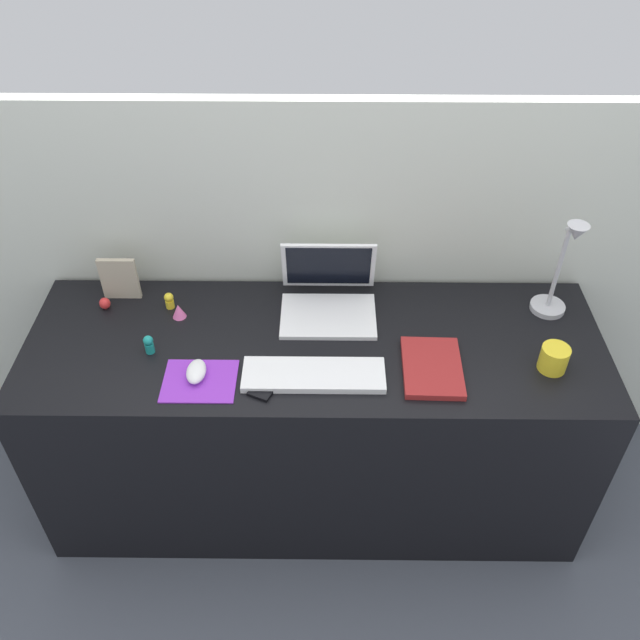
% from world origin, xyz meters
% --- Properties ---
extents(ground_plane, '(6.00, 6.00, 0.00)m').
position_xyz_m(ground_plane, '(0.00, 0.00, 0.00)').
color(ground_plane, '#474C56').
extents(back_wall, '(2.97, 0.05, 1.36)m').
position_xyz_m(back_wall, '(0.00, 0.34, 0.68)').
color(back_wall, beige).
rests_on(back_wall, ground_plane).
extents(desk, '(1.77, 0.60, 0.74)m').
position_xyz_m(desk, '(0.00, 0.00, 0.37)').
color(desk, black).
rests_on(desk, ground_plane).
extents(laptop, '(0.30, 0.26, 0.21)m').
position_xyz_m(laptop, '(0.04, 0.17, 0.79)').
color(laptop, white).
rests_on(laptop, desk).
extents(keyboard, '(0.41, 0.13, 0.02)m').
position_xyz_m(keyboard, '(0.00, -0.15, 0.75)').
color(keyboard, white).
rests_on(keyboard, desk).
extents(mousepad, '(0.21, 0.17, 0.00)m').
position_xyz_m(mousepad, '(-0.33, -0.17, 0.74)').
color(mousepad, purple).
rests_on(mousepad, desk).
extents(mouse, '(0.06, 0.10, 0.03)m').
position_xyz_m(mouse, '(-0.34, -0.15, 0.76)').
color(mouse, white).
rests_on(mouse, mousepad).
extents(cell_phone, '(0.11, 0.14, 0.01)m').
position_xyz_m(cell_phone, '(-0.13, -0.18, 0.74)').
color(cell_phone, black).
rests_on(cell_phone, desk).
extents(desk_lamp, '(0.11, 0.14, 0.35)m').
position_xyz_m(desk_lamp, '(0.75, 0.14, 0.91)').
color(desk_lamp, '#B7B7BC').
rests_on(desk_lamp, desk).
extents(notebook_pad, '(0.18, 0.24, 0.02)m').
position_xyz_m(notebook_pad, '(0.34, -0.12, 0.75)').
color(notebook_pad, maroon).
rests_on(notebook_pad, desk).
extents(picture_frame, '(0.12, 0.02, 0.15)m').
position_xyz_m(picture_frame, '(-0.63, 0.21, 0.81)').
color(picture_frame, '#B2A58C').
rests_on(picture_frame, desk).
extents(coffee_mug, '(0.08, 0.08, 0.08)m').
position_xyz_m(coffee_mug, '(0.69, -0.10, 0.78)').
color(coffee_mug, yellow).
rests_on(coffee_mug, desk).
extents(toy_figurine_red, '(0.03, 0.03, 0.04)m').
position_xyz_m(toy_figurine_red, '(-0.68, 0.16, 0.76)').
color(toy_figurine_red, red).
rests_on(toy_figurine_red, desk).
extents(toy_figurine_pink, '(0.04, 0.04, 0.05)m').
position_xyz_m(toy_figurine_pink, '(-0.43, 0.12, 0.76)').
color(toy_figurine_pink, pink).
rests_on(toy_figurine_pink, desk).
extents(toy_figurine_yellow, '(0.03, 0.03, 0.06)m').
position_xyz_m(toy_figurine_yellow, '(-0.47, 0.16, 0.77)').
color(toy_figurine_yellow, yellow).
rests_on(toy_figurine_yellow, desk).
extents(toy_figurine_teal, '(0.03, 0.03, 0.06)m').
position_xyz_m(toy_figurine_teal, '(-0.49, -0.05, 0.77)').
color(toy_figurine_teal, teal).
rests_on(toy_figurine_teal, desk).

